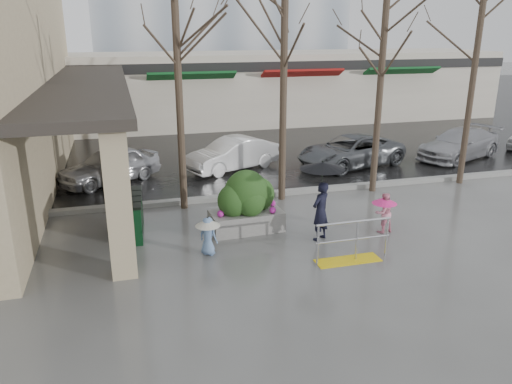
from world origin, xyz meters
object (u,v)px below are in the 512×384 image
car_a (110,165)px  tree_midwest (284,32)px  planter (246,202)px  car_b (232,154)px  handrail (351,246)px  child_blue (208,232)px  car_d (459,144)px  tree_west (176,38)px  child_pink (384,210)px  car_c (351,151)px  tree_mideast (383,44)px  tree_east (480,27)px  news_boxes (135,215)px  woman (321,193)px

car_a → tree_midwest: bearing=26.2°
planter → car_b: bearing=80.7°
handrail → child_blue: bearing=158.7°
car_b → car_d: same height
tree_midwest → car_a: size_ratio=1.89×
tree_west → child_pink: size_ratio=6.08×
tree_west → planter: size_ratio=3.37×
planter → car_d: (10.80, 5.38, -0.19)m
child_pink → car_d: car_d is taller
car_c → car_d: (5.06, -0.05, 0.00)m
handrail → tree_mideast: (3.14, 4.80, 4.48)m
handrail → tree_east: size_ratio=0.26×
child_blue → car_d: (12.11, 6.66, 0.02)m
car_d → tree_west: bearing=-97.4°
tree_midwest → tree_east: bearing=-0.0°
child_blue → car_b: car_b is taller
child_pink → news_boxes: size_ratio=0.58×
car_d → tree_midwest: bearing=-92.6°
handrail → car_a: car_a is taller
child_blue → car_c: car_c is taller
child_pink → woman: bearing=-6.1°
planter → car_c: (5.74, 5.42, -0.19)m
child_pink → child_blue: (-4.87, -0.15, -0.04)m
child_blue → tree_mideast: bearing=-109.8°
woman → car_c: bearing=-153.4°
news_boxes → tree_west: bearing=50.6°
tree_mideast → tree_midwest: bearing=180.0°
tree_mideast → woman: bearing=-134.6°
news_boxes → car_d: 14.59m
tree_west → car_a: (-2.21, 3.44, -4.45)m
tree_midwest → news_boxes: (-4.75, -1.65, -4.70)m
tree_midwest → child_pink: bearing=-62.0°
tree_east → child_pink: tree_east is taller
car_c → woman: bearing=-47.6°
car_a → car_b: 4.67m
tree_mideast → car_c: 5.32m
tree_mideast → car_b: 7.05m
car_d → handrail: bearing=-69.9°
tree_mideast → car_a: tree_mideast is taller
handrail → woman: size_ratio=0.88×
tree_midwest → woman: size_ratio=3.24×
planter → car_a: size_ratio=0.55×
planter → tree_mideast: bearing=24.0°
handrail → child_pink: size_ratio=1.70×
planter → tree_west: bearing=122.3°
tree_midwest → child_blue: tree_midwest is taller
handrail → car_b: bearing=96.1°
tree_mideast → news_boxes: tree_mideast is taller
planter → car_d: size_ratio=0.47×
planter → car_c: planter is taller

